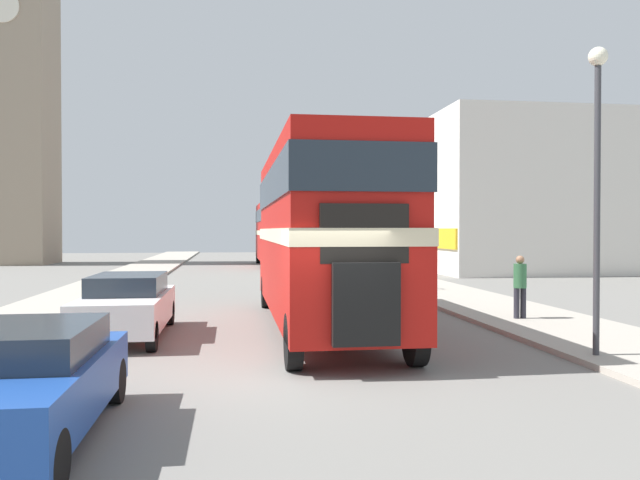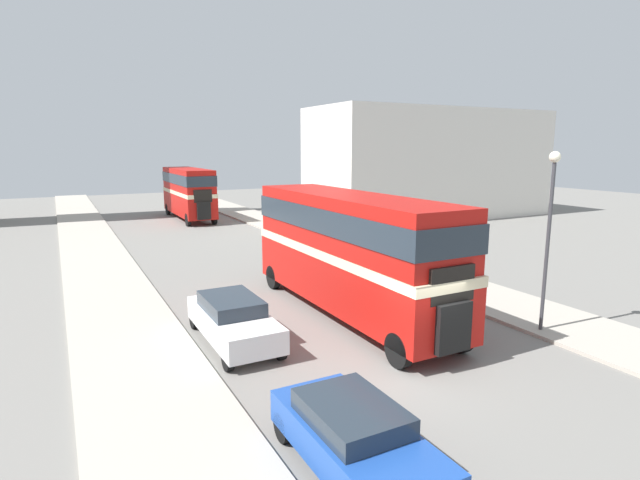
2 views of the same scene
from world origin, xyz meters
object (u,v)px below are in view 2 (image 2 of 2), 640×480
at_px(bicycle_on_pavement, 350,245).
at_px(bus_distant, 188,189).
at_px(pedestrian_walking, 457,268).
at_px(car_parked_near, 355,438).
at_px(double_decker_bus, 349,245).
at_px(car_parked_mid, 233,319).
at_px(street_lamp, 550,215).

bearing_deg(bicycle_on_pavement, bus_distant, 104.96).
relative_size(pedestrian_walking, bicycle_on_pavement, 0.97).
distance_m(car_parked_near, bicycle_on_pavement, 19.98).
xyz_separation_m(pedestrian_walking, bicycle_on_pavement, (0.20, 8.95, -0.60)).
height_order(car_parked_near, bicycle_on_pavement, car_parked_near).
relative_size(double_decker_bus, car_parked_mid, 2.39).
height_order(car_parked_mid, pedestrian_walking, pedestrian_walking).
height_order(pedestrian_walking, street_lamp, street_lamp).
height_order(double_decker_bus, bus_distant, double_decker_bus).
bearing_deg(bicycle_on_pavement, street_lamp, -94.19).
bearing_deg(street_lamp, car_parked_near, -160.68).
height_order(bicycle_on_pavement, street_lamp, street_lamp).
xyz_separation_m(car_parked_near, pedestrian_walking, (10.15, 8.13, 0.36)).
bearing_deg(car_parked_mid, bus_distant, 79.14).
bearing_deg(pedestrian_walking, car_parked_mid, -175.26).
bearing_deg(car_parked_mid, pedestrian_walking, 4.74).
height_order(double_decker_bus, pedestrian_walking, double_decker_bus).
bearing_deg(bicycle_on_pavement, car_parked_mid, -136.54).
bearing_deg(street_lamp, bicycle_on_pavement, 85.81).
bearing_deg(double_decker_bus, bicycle_on_pavement, 58.23).
relative_size(pedestrian_walking, street_lamp, 0.29).
bearing_deg(car_parked_near, pedestrian_walking, 38.70).
bearing_deg(pedestrian_walking, bus_distant, 99.79).
bearing_deg(bus_distant, pedestrian_walking, -80.21).
xyz_separation_m(bus_distant, car_parked_mid, (-5.41, -28.20, -1.79)).
relative_size(car_parked_mid, bicycle_on_pavement, 2.62).
height_order(bus_distant, car_parked_near, bus_distant).
bearing_deg(car_parked_near, bus_distant, 81.30).
bearing_deg(street_lamp, bus_distant, 96.91).
relative_size(car_parked_mid, street_lamp, 0.79).
relative_size(car_parked_near, pedestrian_walking, 2.43).
relative_size(car_parked_near, bicycle_on_pavement, 2.34).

